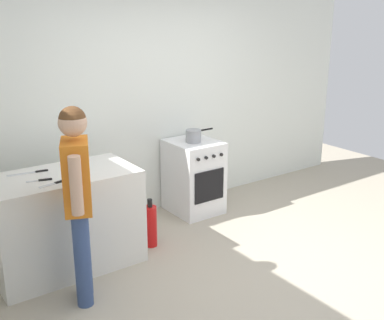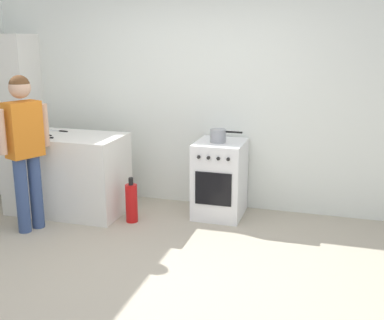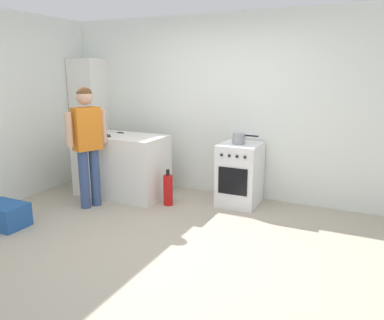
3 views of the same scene
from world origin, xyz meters
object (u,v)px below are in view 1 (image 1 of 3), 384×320
Objects in this scene: fire_extinguisher at (150,226)px; knife_utility at (54,183)px; oven_left at (194,176)px; pot at (194,136)px; knife_paring at (41,180)px; knife_bread at (29,173)px; person at (78,190)px.

knife_utility is at bearing -173.24° from fire_extinguisher.
oven_left is at bearing 17.87° from knife_utility.
knife_paring is at bearing -167.27° from pot.
knife_bread is at bearing 101.92° from knife_utility.
oven_left is 1.70× the size of fire_extinguisher.
person reaches higher than knife_paring.
knife_paring is at bearing 101.43° from person.
oven_left is 2.01m from knife_paring.
fire_extinguisher is (1.05, -0.28, -0.69)m from knife_bread.
fire_extinguisher is at bearing 28.66° from person.
fire_extinguisher is (-0.85, -0.45, -0.71)m from pot.
person reaches higher than knife_utility.
knife_utility is at bearing -162.76° from pot.
knife_paring is 0.42× the size of fire_extinguisher.
knife_bread is 0.25m from knife_paring.
fire_extinguisher is at bearing -152.14° from pot.
pot is 1.90m from knife_utility.
person is 1.29m from fire_extinguisher.
person reaches higher than knife_bread.
oven_left is 1.01m from fire_extinguisher.
pot reaches higher than knife_paring.
knife_paring is (-1.88, -0.42, -0.02)m from pot.
person is (0.13, -0.78, 0.05)m from knife_bread.
knife_utility is 0.50× the size of fire_extinguisher.
oven_left is at bearing 55.43° from pot.
oven_left is 2.42× the size of knife_bread.
knife_utility is at bearing -66.19° from knife_paring.
knife_paring is at bearing 178.62° from fire_extinguisher.
fire_extinguisher is at bearing 6.76° from knife_utility.
person is at bearing -151.72° from pot.
person is (-1.79, -0.98, 0.53)m from oven_left.
fire_extinguisher is (0.97, 0.11, -0.69)m from knife_utility.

